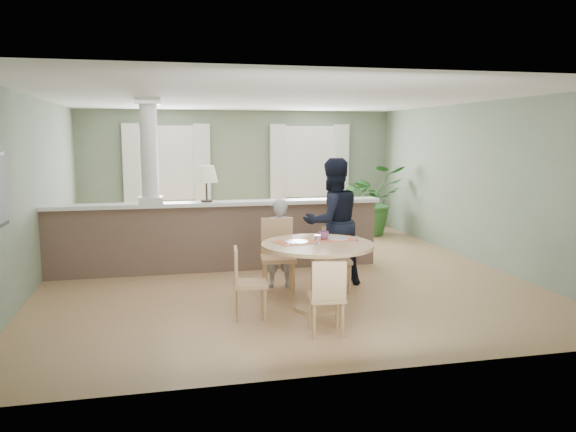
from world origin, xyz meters
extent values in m
plane|color=tan|center=(0.00, 0.00, 0.00)|extent=(8.00, 8.00, 0.00)
cube|color=gray|center=(0.00, 4.00, 1.35)|extent=(7.00, 0.02, 2.70)
cube|color=gray|center=(-3.50, 0.00, 1.35)|extent=(0.02, 8.00, 2.70)
cube|color=gray|center=(3.50, 0.00, 1.35)|extent=(0.02, 8.00, 2.70)
cube|color=gray|center=(0.00, -4.00, 1.35)|extent=(7.00, 0.02, 2.70)
cube|color=white|center=(0.00, 0.00, 2.70)|extent=(7.00, 8.00, 0.02)
cube|color=white|center=(-1.60, 3.97, 1.55)|extent=(1.10, 0.02, 1.50)
cube|color=white|center=(-1.60, 3.94, 1.55)|extent=(1.22, 0.04, 1.62)
cube|color=white|center=(1.60, 3.97, 1.55)|extent=(1.10, 0.02, 1.50)
cube|color=white|center=(1.60, 3.94, 1.55)|extent=(1.22, 0.04, 1.62)
cube|color=silver|center=(-2.35, 3.88, 1.25)|extent=(0.35, 0.10, 2.30)
cube|color=silver|center=(-0.85, 3.88, 1.25)|extent=(0.35, 0.10, 2.30)
cube|color=silver|center=(0.85, 3.88, 1.25)|extent=(0.35, 0.10, 2.30)
cube|color=silver|center=(2.35, 3.88, 1.25)|extent=(0.35, 0.10, 2.30)
cube|color=slate|center=(-3.44, -2.00, 1.55)|extent=(0.02, 0.52, 0.72)
cube|color=brown|center=(-0.90, 0.20, 0.53)|extent=(5.20, 0.22, 1.05)
cube|color=white|center=(-0.90, 0.20, 1.08)|extent=(5.32, 0.36, 0.06)
cube|color=white|center=(-1.90, 0.20, 1.16)|extent=(0.36, 0.36, 0.10)
cylinder|color=white|center=(-1.90, 0.20, 1.91)|extent=(0.26, 0.26, 1.39)
cube|color=white|center=(-1.90, 0.20, 2.65)|extent=(0.38, 0.38, 0.10)
cylinder|color=black|center=(-1.05, 0.20, 1.12)|extent=(0.18, 0.18, 0.03)
cylinder|color=black|center=(-1.05, 0.20, 1.28)|extent=(0.03, 0.03, 0.28)
cone|color=#F3E4C9|center=(-1.05, 0.20, 1.55)|extent=(0.36, 0.36, 0.26)
imported|color=olive|center=(-1.25, 1.80, 0.45)|extent=(3.27, 1.91, 0.90)
imported|color=#2B5F26|center=(2.70, 2.82, 0.76)|extent=(1.47, 1.31, 1.52)
cylinder|color=tan|center=(0.11, -2.10, 0.02)|extent=(0.58, 0.58, 0.04)
cylinder|color=tan|center=(0.11, -2.10, 0.42)|extent=(0.16, 0.16, 0.74)
cylinder|color=tan|center=(0.11, -2.10, 0.81)|extent=(1.38, 1.38, 0.04)
cube|color=#E04132|center=(-0.15, -1.97, 0.84)|extent=(0.58, 0.49, 0.01)
cube|color=#E04132|center=(0.40, -1.86, 0.84)|extent=(0.50, 0.37, 0.01)
cylinder|color=white|center=(-0.14, -2.00, 0.85)|extent=(0.30, 0.30, 0.01)
cylinder|color=white|center=(0.43, -1.87, 0.85)|extent=(0.30, 0.30, 0.01)
cylinder|color=white|center=(0.09, -2.13, 0.88)|extent=(0.08, 0.08, 0.10)
cube|color=silver|center=(-0.18, -2.08, 0.85)|extent=(0.08, 0.19, 0.00)
cube|color=silver|center=(-0.32, -2.08, 0.84)|extent=(0.09, 0.24, 0.00)
cylinder|color=white|center=(0.62, -2.07, 0.87)|extent=(0.04, 0.04, 0.07)
cylinder|color=silver|center=(0.62, -2.07, 0.91)|extent=(0.04, 0.04, 0.01)
imported|color=#2255A2|center=(0.24, -1.88, 0.89)|extent=(0.17, 0.17, 0.11)
cube|color=tan|center=(-0.23, -1.32, 0.49)|extent=(0.51, 0.51, 0.05)
cylinder|color=tan|center=(-0.43, -1.49, 0.23)|extent=(0.04, 0.04, 0.47)
cylinder|color=tan|center=(-0.06, -1.53, 0.23)|extent=(0.04, 0.04, 0.47)
cylinder|color=tan|center=(-0.39, -1.12, 0.23)|extent=(0.04, 0.04, 0.47)
cylinder|color=tan|center=(-0.02, -1.16, 0.23)|extent=(0.04, 0.04, 0.47)
cube|color=tan|center=(-0.20, -1.12, 0.76)|extent=(0.44, 0.10, 0.50)
cube|color=tan|center=(0.60, -1.33, 0.42)|extent=(0.45, 0.45, 0.05)
cylinder|color=tan|center=(0.42, -1.46, 0.20)|extent=(0.04, 0.04, 0.40)
cylinder|color=tan|center=(0.73, -1.51, 0.20)|extent=(0.04, 0.04, 0.40)
cylinder|color=tan|center=(0.46, -1.15, 0.20)|extent=(0.04, 0.04, 0.40)
cylinder|color=tan|center=(0.78, -1.20, 0.20)|extent=(0.04, 0.04, 0.40)
cube|color=tan|center=(0.62, -1.15, 0.65)|extent=(0.38, 0.09, 0.43)
cube|color=tan|center=(-0.04, -2.96, 0.41)|extent=(0.42, 0.42, 0.05)
cylinder|color=tan|center=(0.13, -2.83, 0.19)|extent=(0.04, 0.04, 0.39)
cylinder|color=tan|center=(-0.17, -2.79, 0.19)|extent=(0.04, 0.04, 0.39)
cylinder|color=tan|center=(0.09, -3.13, 0.19)|extent=(0.04, 0.04, 0.39)
cylinder|color=tan|center=(-0.21, -3.09, 0.19)|extent=(0.04, 0.04, 0.39)
cube|color=tan|center=(-0.06, -3.13, 0.63)|extent=(0.36, 0.08, 0.41)
cube|color=tan|center=(-0.75, -2.23, 0.41)|extent=(0.41, 0.41, 0.05)
cylinder|color=tan|center=(-0.61, -2.39, 0.19)|extent=(0.04, 0.04, 0.39)
cylinder|color=tan|center=(-0.58, -2.09, 0.19)|extent=(0.04, 0.04, 0.39)
cylinder|color=tan|center=(-0.91, -2.37, 0.19)|extent=(0.04, 0.04, 0.39)
cylinder|color=tan|center=(-0.88, -2.06, 0.19)|extent=(0.04, 0.04, 0.39)
cube|color=tan|center=(-0.92, -2.21, 0.63)|extent=(0.07, 0.36, 0.42)
imported|color=#99999E|center=(-0.15, -0.98, 0.63)|extent=(0.47, 0.31, 1.27)
imported|color=black|center=(0.63, -1.01, 0.91)|extent=(1.01, 0.86, 1.83)
camera|label=1|loc=(-1.73, -8.58, 2.13)|focal=35.00mm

